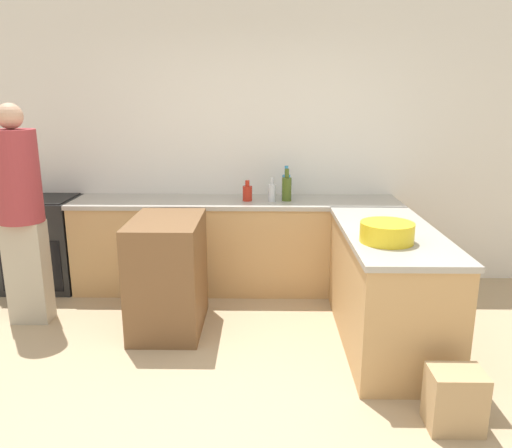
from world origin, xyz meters
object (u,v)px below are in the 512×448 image
range_oven (43,243)px  vinegar_bottle_clear (272,192)px  hot_sauce_bottle (247,193)px  paper_bag (455,399)px  island_table (168,274)px  olive_oil_bottle (287,188)px  mixing_bowl (387,232)px  person_by_range (21,208)px  dish_soap_bottle (286,185)px

range_oven → vinegar_bottle_clear: bearing=-1.5°
hot_sauce_bottle → paper_bag: 2.56m
island_table → paper_bag: bearing=-34.2°
island_table → hot_sauce_bottle: size_ratio=4.68×
range_oven → island_table: island_table is taller
olive_oil_bottle → mixing_bowl: bearing=-65.6°
range_oven → person_by_range: person_by_range is taller
olive_oil_bottle → person_by_range: 2.29m
hot_sauce_bottle → paper_bag: (1.24, -2.10, -0.78)m
paper_bag → dish_soap_bottle: bearing=111.4°
hot_sauce_bottle → person_by_range: bearing=-157.4°
olive_oil_bottle → vinegar_bottle_clear: 0.15m
mixing_bowl → paper_bag: mixing_bowl is taller
person_by_range → paper_bag: size_ratio=5.02×
hot_sauce_bottle → dish_soap_bottle: dish_soap_bottle is taller
island_table → paper_bag: 2.26m
island_table → mixing_bowl: bearing=-17.6°
range_oven → mixing_bowl: (2.99, -1.39, 0.51)m
mixing_bowl → vinegar_bottle_clear: (-0.76, 1.33, 0.02)m
island_table → person_by_range: (-1.18, 0.10, 0.52)m
range_oven → island_table: (1.39, -0.88, 0.01)m
mixing_bowl → olive_oil_bottle: 1.50m
range_oven → hot_sauce_bottle: 2.07m
vinegar_bottle_clear → dish_soap_bottle: bearing=47.8°
hot_sauce_bottle → person_by_range: (-1.79, -0.74, 0.01)m
dish_soap_bottle → paper_bag: (0.87, -2.23, -0.83)m
olive_oil_bottle → person_by_range: (-2.16, -0.76, -0.03)m
olive_oil_bottle → paper_bag: bearing=-67.6°
mixing_bowl → vinegar_bottle_clear: 1.53m
island_table → dish_soap_bottle: 1.49m
dish_soap_bottle → person_by_range: (-2.16, -0.87, -0.03)m
island_table → range_oven: bearing=147.8°
mixing_bowl → hot_sauce_bottle: (-0.99, 1.35, 0.01)m
range_oven → vinegar_bottle_clear: (2.24, -0.06, 0.53)m
mixing_bowl → person_by_range: size_ratio=0.20×
paper_bag → mixing_bowl: bearing=108.7°
island_table → olive_oil_bottle: olive_oil_bottle is taller
hot_sauce_bottle → dish_soap_bottle: (0.37, 0.13, 0.05)m
hot_sauce_bottle → dish_soap_bottle: bearing=19.4°
olive_oil_bottle → dish_soap_bottle: dish_soap_bottle is taller
paper_bag → olive_oil_bottle: bearing=112.4°
hot_sauce_bottle → person_by_range: 1.94m
range_oven → paper_bag: range_oven is taller
mixing_bowl → dish_soap_bottle: (-0.62, 1.48, 0.06)m
hot_sauce_bottle → paper_bag: size_ratio=0.55×
mixing_bowl → vinegar_bottle_clear: size_ratio=1.62×
island_table → hot_sauce_bottle: bearing=53.9°
range_oven → vinegar_bottle_clear: vinegar_bottle_clear is taller
range_oven → paper_bag: 3.90m
mixing_bowl → island_table: bearing=162.4°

